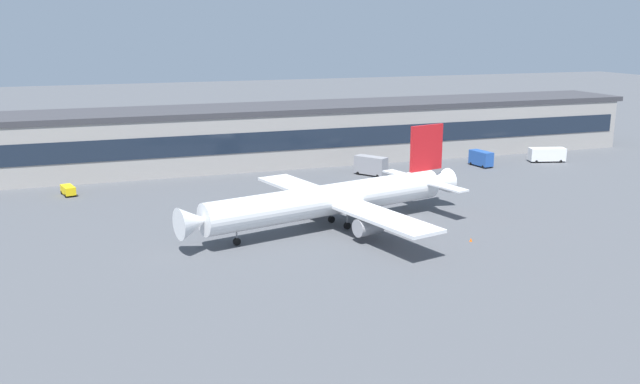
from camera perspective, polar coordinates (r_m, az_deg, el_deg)
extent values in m
plane|color=#4C4F54|center=(117.53, 7.24, -2.01)|extent=(600.00, 600.00, 0.00)
cube|color=#9E9993|center=(164.36, -0.94, 4.75)|extent=(164.32, 19.04, 12.23)
cube|color=#38383D|center=(163.46, -0.95, 7.08)|extent=(167.60, 19.42, 1.20)
cube|color=#192333|center=(155.32, 0.18, 4.46)|extent=(161.03, 0.16, 4.40)
cylinder|color=white|center=(108.78, 0.69, -0.67)|extent=(42.69, 15.18, 4.95)
cone|color=white|center=(98.28, -10.45, -2.46)|extent=(5.46, 5.64, 4.70)
cone|color=white|center=(122.85, 9.68, 0.80)|extent=(6.36, 5.64, 4.46)
cube|color=red|center=(119.78, 8.84, 3.65)|extent=(6.84, 2.17, 7.92)
cube|color=white|center=(116.66, 10.34, 0.47)|extent=(4.49, 9.23, 0.30)
cube|color=white|center=(124.55, 6.90, 1.43)|extent=(4.49, 9.23, 0.30)
cube|color=white|center=(100.65, 5.49, -2.20)|extent=(10.49, 20.13, 0.50)
cube|color=white|center=(119.83, -1.74, 0.43)|extent=(10.49, 20.13, 0.50)
cylinder|color=#99999E|center=(102.72, 4.03, -2.87)|extent=(4.62, 3.63, 2.72)
cylinder|color=#99999E|center=(117.36, -1.42, -0.74)|extent=(4.62, 3.63, 2.72)
cylinder|color=black|center=(102.06, -6.92, -4.11)|extent=(1.19, 0.75, 1.10)
cylinder|color=slate|center=(101.66, -6.95, -3.39)|extent=(0.24, 0.24, 2.14)
cylinder|color=black|center=(109.27, 2.27, -2.82)|extent=(1.19, 0.75, 1.10)
cylinder|color=slate|center=(108.89, 2.28, -2.14)|extent=(0.24, 0.24, 2.14)
cylinder|color=black|center=(112.77, 0.96, -2.29)|extent=(1.19, 0.75, 1.10)
cylinder|color=slate|center=(112.41, 0.96, -1.63)|extent=(0.24, 0.24, 2.14)
cube|color=white|center=(171.66, 18.33, 3.00)|extent=(8.84, 4.94, 3.00)
cube|color=black|center=(170.71, 17.62, 3.20)|extent=(3.52, 3.27, 0.75)
cylinder|color=black|center=(169.69, 17.53, 2.42)|extent=(0.75, 0.48, 0.70)
cylinder|color=black|center=(172.00, 17.23, 2.59)|extent=(0.75, 0.48, 0.70)
cylinder|color=black|center=(171.91, 19.36, 2.42)|extent=(0.75, 0.48, 0.70)
cylinder|color=black|center=(174.19, 19.04, 2.59)|extent=(0.75, 0.48, 0.70)
cube|color=yellow|center=(139.23, -20.19, 0.18)|extent=(2.92, 4.73, 1.50)
cube|color=black|center=(138.01, -20.08, 0.20)|extent=(2.07, 1.92, 0.38)
cylinder|color=black|center=(138.12, -19.67, -0.20)|extent=(0.46, 0.75, 0.70)
cylinder|color=black|center=(137.75, -20.36, -0.30)|extent=(0.46, 0.75, 0.70)
cylinder|color=black|center=(141.05, -19.98, 0.05)|extent=(0.46, 0.75, 0.70)
cylinder|color=black|center=(140.68, -20.65, -0.04)|extent=(0.46, 0.75, 0.70)
cube|color=#2651A5|center=(162.04, 13.23, 2.77)|extent=(3.23, 6.28, 3.20)
cube|color=black|center=(163.15, 12.87, 3.09)|extent=(2.48, 2.39, 0.80)
cylinder|color=black|center=(163.22, 12.43, 2.32)|extent=(0.40, 0.74, 0.70)
cylinder|color=black|center=(164.59, 13.01, 2.38)|extent=(0.40, 0.74, 0.70)
cylinder|color=black|center=(160.09, 13.39, 2.05)|extent=(0.40, 0.74, 0.70)
cylinder|color=black|center=(161.49, 13.97, 2.11)|extent=(0.40, 0.74, 0.70)
cube|color=gray|center=(148.52, 4.24, 2.25)|extent=(6.16, 7.43, 3.80)
cube|color=black|center=(149.43, 3.61, 2.62)|extent=(3.39, 3.42, 0.95)
cylinder|color=black|center=(149.30, 3.18, 1.58)|extent=(0.64, 0.75, 0.70)
cylinder|color=black|center=(151.21, 3.67, 1.72)|extent=(0.64, 0.75, 0.70)
cylinder|color=black|center=(146.62, 4.81, 1.33)|extent=(0.64, 0.75, 0.70)
cylinder|color=black|center=(148.56, 5.29, 1.48)|extent=(0.64, 0.75, 0.70)
cone|color=#F2590C|center=(105.56, 12.42, -3.89)|extent=(0.45, 0.45, 0.56)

